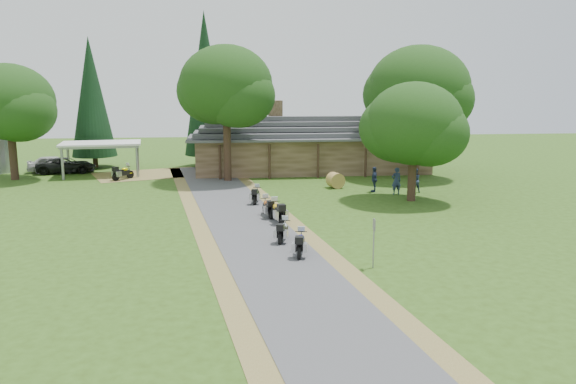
{
  "coord_description": "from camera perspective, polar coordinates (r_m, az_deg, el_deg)",
  "views": [
    {
      "loc": [
        -1.67,
        -25.62,
        7.34
      ],
      "look_at": [
        1.84,
        4.92,
        1.6
      ],
      "focal_mm": 35.0,
      "sensor_mm": 36.0,
      "label": 1
    }
  ],
  "objects": [
    {
      "name": "lodge",
      "position": [
        50.45,
        2.24,
        5.0
      ],
      "size": [
        21.4,
        9.4,
        4.9
      ],
      "primitive_type": null,
      "color": "brown",
      "rests_on": "ground"
    },
    {
      "name": "motorcycle_carport_a",
      "position": [
        47.17,
        -16.43,
        1.98
      ],
      "size": [
        1.67,
        1.83,
        1.28
      ],
      "primitive_type": null,
      "rotation": [
        0.0,
        0.0,
        0.87
      ],
      "color": "#D0C506",
      "rests_on": "ground"
    },
    {
      "name": "hay_bale",
      "position": [
        41.69,
        4.84,
        1.19
      ],
      "size": [
        1.34,
        1.27,
        1.14
      ],
      "primitive_type": "cylinder",
      "rotation": [
        1.57,
        0.0,
        0.22
      ],
      "color": "olive",
      "rests_on": "ground"
    },
    {
      "name": "motorcycle_row_c",
      "position": [
        30.9,
        -1.09,
        -1.91
      ],
      "size": [
        1.0,
        2.02,
        1.32
      ],
      "primitive_type": null,
      "rotation": [
        0.0,
        0.0,
        1.77
      ],
      "color": "gold",
      "rests_on": "ground"
    },
    {
      "name": "oak_driveway",
      "position": [
        37.24,
        12.63,
        5.3
      ],
      "size": [
        6.29,
        6.29,
        8.16
      ],
      "primitive_type": null,
      "color": "#183510",
      "rests_on": "ground"
    },
    {
      "name": "car_white_sedan",
      "position": [
        53.43,
        -22.71,
        2.86
      ],
      "size": [
        3.35,
        5.89,
        1.85
      ],
      "primitive_type": "imported",
      "rotation": [
        0.0,
        0.0,
        1.76
      ],
      "color": "silver",
      "rests_on": "ground"
    },
    {
      "name": "ground",
      "position": [
        26.7,
        -2.72,
        -5.39
      ],
      "size": [
        120.0,
        120.0,
        0.0
      ],
      "primitive_type": "plane",
      "color": "#2F4A14",
      "rests_on": "ground"
    },
    {
      "name": "person_a",
      "position": [
        39.67,
        10.95,
        1.34
      ],
      "size": [
        0.67,
        0.51,
        2.21
      ],
      "primitive_type": "imported",
      "rotation": [
        0.0,
        0.0,
        3.24
      ],
      "color": "navy",
      "rests_on": "ground"
    },
    {
      "name": "cedar_far",
      "position": [
        54.94,
        -19.31,
        8.54
      ],
      "size": [
        4.03,
        4.03,
        11.89
      ],
      "primitive_type": "cone",
      "color": "black",
      "rests_on": "ground"
    },
    {
      "name": "person_b",
      "position": [
        40.71,
        12.77,
        1.36
      ],
      "size": [
        0.6,
        0.45,
        2.02
      ],
      "primitive_type": "imported",
      "rotation": [
        0.0,
        0.0,
        3.21
      ],
      "color": "navy",
      "rests_on": "ground"
    },
    {
      "name": "motorcycle_row_d",
      "position": [
        32.25,
        -2.09,
        -1.47
      ],
      "size": [
        0.87,
        1.86,
        1.23
      ],
      "primitive_type": null,
      "rotation": [
        0.0,
        0.0,
        1.73
      ],
      "color": "#BA5A21",
      "rests_on": "ground"
    },
    {
      "name": "oak_silo",
      "position": [
        50.03,
        -26.43,
        6.82
      ],
      "size": [
        7.1,
        7.1,
        10.04
      ],
      "primitive_type": null,
      "color": "#183510",
      "rests_on": "ground"
    },
    {
      "name": "motorcycle_row_b",
      "position": [
        27.17,
        -0.48,
        -3.86
      ],
      "size": [
        1.02,
        1.75,
        1.14
      ],
      "primitive_type": null,
      "rotation": [
        0.0,
        0.0,
        1.26
      ],
      "color": "#B6BBC0",
      "rests_on": "ground"
    },
    {
      "name": "cedar_near",
      "position": [
        53.38,
        -8.37,
        10.23
      ],
      "size": [
        4.16,
        4.16,
        14.25
      ],
      "primitive_type": "cone",
      "color": "black",
      "rests_on": "ground"
    },
    {
      "name": "car_dark_suv",
      "position": [
        52.47,
        -21.63,
        2.91
      ],
      "size": [
        3.07,
        5.6,
        2.03
      ],
      "primitive_type": "imported",
      "rotation": [
        0.0,
        0.0,
        1.73
      ],
      "color": "black",
      "rests_on": "ground"
    },
    {
      "name": "oak_lodge_left",
      "position": [
        44.49,
        -6.28,
        8.9
      ],
      "size": [
        7.24,
        7.24,
        12.18
      ],
      "primitive_type": null,
      "color": "#183510",
      "rests_on": "ground"
    },
    {
      "name": "sign_post",
      "position": [
        23.34,
        8.7,
        -5.19
      ],
      "size": [
        0.38,
        0.06,
        2.1
      ],
      "primitive_type": null,
      "color": "gray",
      "rests_on": "ground"
    },
    {
      "name": "person_c",
      "position": [
        40.36,
        8.76,
        1.5
      ],
      "size": [
        0.58,
        0.7,
        2.12
      ],
      "primitive_type": "imported",
      "rotation": [
        0.0,
        0.0,
        4.45
      ],
      "color": "navy",
      "rests_on": "ground"
    },
    {
      "name": "driveway",
      "position": [
        30.54,
        -4.17,
        -3.36
      ],
      "size": [
        51.95,
        51.95,
        0.0
      ],
      "primitive_type": "plane",
      "rotation": [
        0.0,
        0.0,
        0.14
      ],
      "color": "#454648",
      "rests_on": "ground"
    },
    {
      "name": "oak_lodge_right",
      "position": [
        47.42,
        13.07,
        8.48
      ],
      "size": [
        8.27,
        8.27,
        11.65
      ],
      "primitive_type": null,
      "color": "#183510",
      "rests_on": "ground"
    },
    {
      "name": "motorcycle_row_e",
      "position": [
        36.09,
        -3.26,
        -0.23
      ],
      "size": [
        0.89,
        1.78,
        1.16
      ],
      "primitive_type": null,
      "rotation": [
        0.0,
        0.0,
        1.36
      ],
      "color": "black",
      "rests_on": "ground"
    },
    {
      "name": "motorcycle_row_a",
      "position": [
        24.93,
        1.27,
        -5.14
      ],
      "size": [
        0.9,
        1.8,
        1.18
      ],
      "primitive_type": null,
      "rotation": [
        0.0,
        0.0,
        1.36
      ],
      "color": "#1B1394",
      "rests_on": "ground"
    },
    {
      "name": "carport",
      "position": [
        50.05,
        -18.38,
        3.22
      ],
      "size": [
        6.98,
        5.14,
        2.8
      ],
      "primitive_type": null,
      "rotation": [
        0.0,
        0.0,
        0.13
      ],
      "color": "white",
      "rests_on": "ground"
    }
  ]
}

